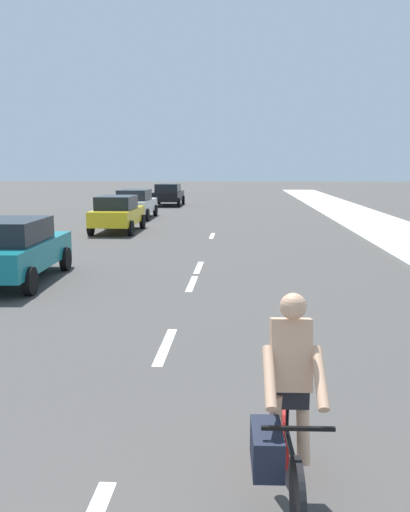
{
  "coord_description": "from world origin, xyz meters",
  "views": [
    {
      "loc": [
        1.18,
        -1.03,
        2.84
      ],
      "look_at": [
        0.48,
        9.41,
        1.1
      ],
      "focal_mm": 38.09,
      "sensor_mm": 36.0,
      "label": 1
    }
  ],
  "objects": [
    {
      "name": "parked_car_yellow",
      "position": [
        -4.16,
        22.11,
        0.84
      ],
      "size": [
        1.85,
        3.97,
        1.57
      ],
      "rotation": [
        0.0,
        0.0,
        0.0
      ],
      "color": "gold",
      "rests_on": "ground"
    },
    {
      "name": "sidewalk_strip",
      "position": [
        7.64,
        22.0,
        0.07
      ],
      "size": [
        3.6,
        80.0,
        0.14
      ],
      "primitive_type": "cube",
      "color": "#B2ADA3",
      "rests_on": "ground"
    },
    {
      "name": "parked_car_black",
      "position": [
        -4.08,
        38.06,
        0.84
      ],
      "size": [
        2.01,
        4.36,
        1.57
      ],
      "rotation": [
        0.0,
        0.0,
        0.0
      ],
      "color": "black",
      "rests_on": "ground"
    },
    {
      "name": "parked_car_white",
      "position": [
        -4.61,
        28.35,
        0.84
      ],
      "size": [
        1.95,
        4.2,
        1.57
      ],
      "rotation": [
        0.0,
        0.0,
        0.0
      ],
      "color": "white",
      "rests_on": "ground"
    },
    {
      "name": "lane_stripe_4",
      "position": [
        0.0,
        14.01,
        0.0
      ],
      "size": [
        0.16,
        1.8,
        0.01
      ],
      "primitive_type": "cube",
      "color": "white",
      "rests_on": "ground"
    },
    {
      "name": "lane_stripe_2",
      "position": [
        0.0,
        7.2,
        0.0
      ],
      "size": [
        0.16,
        1.8,
        0.01
      ],
      "primitive_type": "cube",
      "color": "white",
      "rests_on": "ground"
    },
    {
      "name": "cyclist",
      "position": [
        1.57,
        3.25,
        0.83
      ],
      "size": [
        0.63,
        1.71,
        1.82
      ],
      "rotation": [
        0.0,
        0.0,
        3.18
      ],
      "color": "black",
      "rests_on": "ground"
    },
    {
      "name": "lane_stripe_3",
      "position": [
        0.0,
        11.88,
        0.0
      ],
      "size": [
        0.16,
        1.8,
        0.01
      ],
      "primitive_type": "cube",
      "color": "white",
      "rests_on": "ground"
    },
    {
      "name": "lane_stripe_5",
      "position": [
        0.0,
        21.07,
        0.0
      ],
      "size": [
        0.16,
        1.8,
        0.01
      ],
      "primitive_type": "cube",
      "color": "white",
      "rests_on": "ground"
    },
    {
      "name": "ground_plane",
      "position": [
        0.0,
        20.0,
        0.0
      ],
      "size": [
        160.0,
        160.0,
        0.0
      ],
      "primitive_type": "plane",
      "color": "#423F3D"
    },
    {
      "name": "parked_car_teal",
      "position": [
        -4.43,
        11.79,
        0.84
      ],
      "size": [
        2.13,
        4.33,
        1.57
      ],
      "rotation": [
        0.0,
        0.0,
        0.05
      ],
      "color": "#14727A",
      "rests_on": "ground"
    }
  ]
}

